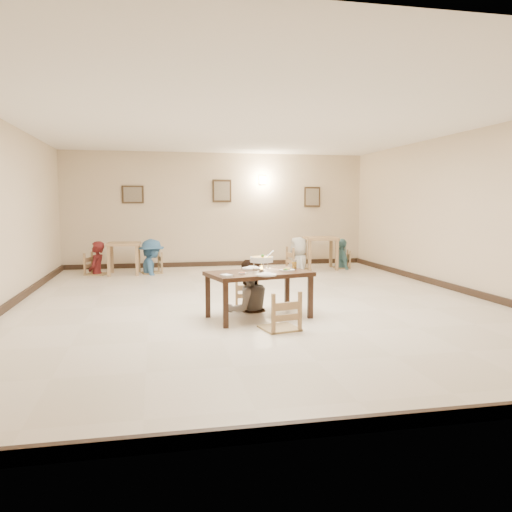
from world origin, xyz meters
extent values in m
plane|color=beige|center=(0.00, 0.00, 0.00)|extent=(10.00, 10.00, 0.00)
plane|color=white|center=(0.00, 0.00, 3.00)|extent=(10.00, 10.00, 0.00)
plane|color=beige|center=(0.00, 5.00, 1.50)|extent=(10.00, 0.00, 10.00)
plane|color=beige|center=(0.00, -5.00, 1.50)|extent=(10.00, 0.00, 10.00)
plane|color=beige|center=(4.00, 0.00, 1.50)|extent=(0.00, 10.00, 10.00)
cube|color=black|center=(0.00, 4.97, 0.06)|extent=(8.00, 0.06, 0.12)
cube|color=black|center=(0.00, -4.97, 0.06)|extent=(8.00, 0.06, 0.12)
cube|color=black|center=(-3.97, 0.00, 0.06)|extent=(0.06, 10.00, 0.12)
cube|color=black|center=(3.97, 0.00, 0.06)|extent=(0.06, 10.00, 0.12)
cube|color=#342415|center=(-2.20, 4.96, 1.90)|extent=(0.55, 0.03, 0.45)
cube|color=gray|center=(-2.20, 4.94, 1.90)|extent=(0.45, 0.01, 0.37)
cube|color=#342415|center=(0.10, 4.96, 2.00)|extent=(0.50, 0.03, 0.60)
cube|color=gray|center=(0.10, 4.94, 2.00)|extent=(0.41, 0.01, 0.49)
cube|color=#342415|center=(2.60, 4.96, 1.85)|extent=(0.45, 0.03, 0.55)
cube|color=gray|center=(2.60, 4.94, 1.85)|extent=(0.37, 0.01, 0.45)
cube|color=#FFD88C|center=(1.20, 4.96, 2.30)|extent=(0.16, 0.05, 0.22)
cube|color=#341E12|center=(-0.19, -1.22, 0.65)|extent=(1.61, 1.15, 0.06)
cube|color=#341E12|center=(-0.75, -1.72, 0.31)|extent=(0.07, 0.07, 0.62)
cube|color=#341E12|center=(0.54, -1.39, 0.31)|extent=(0.07, 0.07, 0.62)
cube|color=#341E12|center=(-0.92, -1.04, 0.31)|extent=(0.07, 0.07, 0.62)
cube|color=#341E12|center=(0.37, -0.72, 0.31)|extent=(0.07, 0.07, 0.62)
cube|color=tan|center=(-0.24, -0.59, 0.40)|extent=(0.41, 0.41, 0.04)
cube|color=tan|center=(-0.05, -1.93, 0.45)|extent=(0.46, 0.46, 0.05)
imported|color=gray|center=(-0.25, -0.67, 0.80)|extent=(0.90, 0.77, 1.60)
torus|color=silver|center=(-0.14, -1.20, 0.82)|extent=(0.26, 0.26, 0.01)
cylinder|color=silver|center=(-0.14, -1.20, 0.70)|extent=(0.07, 0.07, 0.04)
cone|color=#FFA526|center=(-0.14, -1.20, 0.75)|extent=(0.04, 0.04, 0.06)
cylinder|color=white|center=(-0.14, -1.20, 0.86)|extent=(0.33, 0.33, 0.08)
cylinder|color=#A96D10|center=(-0.14, -1.20, 0.89)|extent=(0.29, 0.29, 0.02)
sphere|color=#2D7223|center=(-0.13, -1.21, 0.91)|extent=(0.05, 0.05, 0.05)
cylinder|color=silver|center=(-0.01, -1.14, 0.92)|extent=(0.16, 0.10, 0.11)
cylinder|color=silver|center=(-0.04, -1.14, 0.75)|extent=(0.01, 0.01, 0.15)
cylinder|color=silver|center=(-0.25, -1.14, 0.75)|extent=(0.01, 0.01, 0.15)
cylinder|color=silver|center=(-0.14, -1.32, 0.75)|extent=(0.01, 0.01, 0.15)
cylinder|color=white|center=(-0.23, -0.91, 0.69)|extent=(0.31, 0.31, 0.02)
ellipsoid|color=white|center=(-0.23, -0.91, 0.70)|extent=(0.20, 0.17, 0.07)
cylinder|color=white|center=(-0.16, -1.61, 0.69)|extent=(0.28, 0.28, 0.02)
ellipsoid|color=white|center=(-0.16, -1.61, 0.70)|extent=(0.18, 0.15, 0.06)
cylinder|color=white|center=(0.24, -1.19, 0.69)|extent=(0.23, 0.23, 0.02)
sphere|color=#2D7223|center=(0.21, -1.26, 0.71)|extent=(0.04, 0.04, 0.04)
cylinder|color=white|center=(-0.46, -1.38, 0.69)|extent=(0.11, 0.11, 0.02)
cylinder|color=#9D3315|center=(-0.46, -1.38, 0.70)|extent=(0.08, 0.08, 0.01)
cube|color=white|center=(-0.72, -1.59, 0.70)|extent=(0.17, 0.18, 0.03)
cube|color=silver|center=(-0.67, -1.52, 0.69)|extent=(0.08, 0.15, 0.01)
cube|color=silver|center=(-0.64, -1.52, 0.69)|extent=(0.08, 0.15, 0.01)
cylinder|color=white|center=(0.41, -0.99, 0.75)|extent=(0.07, 0.07, 0.14)
cylinder|color=orange|center=(0.41, -0.99, 0.74)|extent=(0.06, 0.06, 0.10)
cube|color=#A67E53|center=(-2.39, 3.86, 0.72)|extent=(0.78, 0.78, 0.06)
cube|color=#A67E53|center=(-2.72, 3.55, 0.35)|extent=(0.07, 0.07, 0.69)
cube|color=#A67E53|center=(-2.08, 3.53, 0.35)|extent=(0.07, 0.07, 0.69)
cube|color=#A67E53|center=(-2.70, 4.19, 0.35)|extent=(0.07, 0.07, 0.69)
cube|color=#A67E53|center=(-2.06, 4.17, 0.35)|extent=(0.07, 0.07, 0.69)
cube|color=#A67E53|center=(2.49, 3.87, 0.78)|extent=(0.91, 0.91, 0.06)
cube|color=#A67E53|center=(2.10, 3.57, 0.38)|extent=(0.07, 0.07, 0.75)
cube|color=#A67E53|center=(2.79, 3.48, 0.38)|extent=(0.07, 0.07, 0.75)
cube|color=#A67E53|center=(2.19, 4.26, 0.38)|extent=(0.07, 0.07, 0.75)
cube|color=#A67E53|center=(2.88, 4.16, 0.38)|extent=(0.07, 0.07, 0.75)
cube|color=tan|center=(-3.02, 3.92, 0.45)|extent=(0.46, 0.46, 0.05)
cube|color=tan|center=(-1.75, 3.89, 0.44)|extent=(0.45, 0.45, 0.05)
cube|color=tan|center=(1.89, 3.80, 0.50)|extent=(0.51, 0.51, 0.06)
cube|color=tan|center=(3.09, 3.94, 0.40)|extent=(0.41, 0.41, 0.04)
imported|color=#531516|center=(-3.02, 3.92, 0.79)|extent=(0.49, 0.64, 1.57)
imported|color=#336594|center=(-1.75, 3.89, 0.82)|extent=(0.82, 1.17, 1.65)
imported|color=silver|center=(1.89, 3.80, 0.83)|extent=(0.54, 0.82, 1.65)
imported|color=teal|center=(3.09, 3.94, 0.76)|extent=(0.41, 0.91, 1.53)
camera|label=1|loc=(-1.66, -8.26, 1.67)|focal=35.00mm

